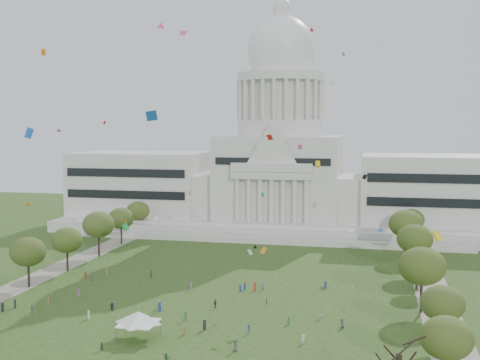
# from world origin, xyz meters

# --- Properties ---
(ground) EXTENTS (400.00, 400.00, 0.00)m
(ground) POSITION_xyz_m (0.00, 0.00, 0.00)
(ground) COLOR #2B4719
(ground) RESTS_ON ground
(capitol) EXTENTS (160.00, 64.50, 91.30)m
(capitol) POSITION_xyz_m (0.00, 113.59, 22.30)
(capitol) COLOR silver
(capitol) RESTS_ON ground
(path_left) EXTENTS (8.00, 160.00, 0.04)m
(path_left) POSITION_xyz_m (-48.00, 30.00, 0.02)
(path_left) COLOR gray
(path_left) RESTS_ON ground
(path_right) EXTENTS (8.00, 160.00, 0.04)m
(path_right) POSITION_xyz_m (48.00, 30.00, 0.02)
(path_right) COLOR gray
(path_right) RESTS_ON ground
(row_tree_r_0) EXTENTS (7.67, 7.67, 10.91)m
(row_tree_r_0) POSITION_xyz_m (44.94, -19.59, 7.75)
(row_tree_r_0) COLOR black
(row_tree_r_0) RESTS_ON ground
(row_tree_r_1) EXTENTS (7.58, 7.58, 10.78)m
(row_tree_r_1) POSITION_xyz_m (46.22, -1.75, 7.66)
(row_tree_r_1) COLOR black
(row_tree_r_1) RESTS_ON ground
(row_tree_l_2) EXTENTS (8.42, 8.42, 11.97)m
(row_tree_l_2) POSITION_xyz_m (-45.04, 17.30, 8.51)
(row_tree_l_2) COLOR black
(row_tree_l_2) RESTS_ON ground
(row_tree_r_2) EXTENTS (9.55, 9.55, 13.58)m
(row_tree_r_2) POSITION_xyz_m (44.17, 17.44, 9.66)
(row_tree_r_2) COLOR black
(row_tree_r_2) RESTS_ON ground
(row_tree_l_3) EXTENTS (8.12, 8.12, 11.55)m
(row_tree_l_3) POSITION_xyz_m (-44.09, 33.92, 8.21)
(row_tree_l_3) COLOR black
(row_tree_l_3) RESTS_ON ground
(row_tree_r_3) EXTENTS (7.01, 7.01, 9.98)m
(row_tree_r_3) POSITION_xyz_m (44.40, 34.48, 7.08)
(row_tree_r_3) COLOR black
(row_tree_r_3) RESTS_ON ground
(row_tree_l_4) EXTENTS (9.29, 9.29, 13.21)m
(row_tree_l_4) POSITION_xyz_m (-44.08, 52.42, 9.39)
(row_tree_l_4) COLOR black
(row_tree_l_4) RESTS_ON ground
(row_tree_r_4) EXTENTS (9.19, 9.19, 13.06)m
(row_tree_r_4) POSITION_xyz_m (44.76, 50.04, 9.29)
(row_tree_r_4) COLOR black
(row_tree_r_4) RESTS_ON ground
(row_tree_l_5) EXTENTS (8.33, 8.33, 11.85)m
(row_tree_l_5) POSITION_xyz_m (-45.22, 71.01, 8.42)
(row_tree_l_5) COLOR black
(row_tree_l_5) RESTS_ON ground
(row_tree_r_5) EXTENTS (9.82, 9.82, 13.96)m
(row_tree_r_5) POSITION_xyz_m (43.49, 70.19, 9.93)
(row_tree_r_5) COLOR black
(row_tree_r_5) RESTS_ON ground
(row_tree_l_6) EXTENTS (8.19, 8.19, 11.64)m
(row_tree_l_6) POSITION_xyz_m (-46.87, 89.14, 8.27)
(row_tree_l_6) COLOR black
(row_tree_l_6) RESTS_ON ground
(row_tree_r_6) EXTENTS (8.42, 8.42, 11.97)m
(row_tree_r_6) POSITION_xyz_m (45.96, 88.13, 8.51)
(row_tree_r_6) COLOR black
(row_tree_r_6) RESTS_ON ground
(big_bare_tree) EXTENTS (6.00, 5.00, 12.80)m
(big_bare_tree) POSITION_xyz_m (38.00, -28.00, 8.67)
(big_bare_tree) COLOR black
(big_bare_tree) RESTS_ON ground
(event_tent) EXTENTS (9.05, 9.05, 5.03)m
(event_tent) POSITION_xyz_m (-6.48, -9.24, 3.90)
(event_tent) COLOR #4C4C4C
(event_tent) RESTS_ON ground
(person_0) EXTENTS (1.06, 0.96, 1.83)m
(person_0) POSITION_xyz_m (28.96, 4.38, 0.91)
(person_0) COLOR #4C4C51
(person_0) RESTS_ON ground
(person_2) EXTENTS (0.90, 0.62, 1.73)m
(person_2) POSITION_xyz_m (24.43, 8.39, 0.87)
(person_2) COLOR silver
(person_2) RESTS_ON ground
(person_3) EXTENTS (0.64, 1.13, 1.69)m
(person_3) POSITION_xyz_m (12.34, -2.46, 0.84)
(person_3) COLOR navy
(person_3) RESTS_ON ground
(person_4) EXTENTS (0.91, 1.19, 1.79)m
(person_4) POSITION_xyz_m (2.23, 11.37, 0.90)
(person_4) COLOR #26262B
(person_4) RESTS_ON ground
(person_5) EXTENTS (1.67, 1.63, 1.80)m
(person_5) POSITION_xyz_m (-8.99, 8.06, 0.90)
(person_5) COLOR silver
(person_5) RESTS_ON ground
(person_6) EXTENTS (0.83, 1.08, 1.97)m
(person_6) POSITION_xyz_m (11.91, -11.50, 0.98)
(person_6) COLOR #4C4C51
(person_6) RESTS_ON ground
(person_7) EXTENTS (0.65, 0.56, 1.49)m
(person_7) POSITION_xyz_m (-10.36, -16.21, 0.75)
(person_7) COLOR #26262B
(person_7) RESTS_ON ground
(person_8) EXTENTS (0.98, 0.76, 1.78)m
(person_8) POSITION_xyz_m (-18.02, 4.65, 0.89)
(person_8) COLOR #26262B
(person_8) RESTS_ON ground
(person_9) EXTENTS (1.14, 1.01, 1.58)m
(person_9) POSITION_xyz_m (22.75, -5.30, 0.79)
(person_9) COLOR silver
(person_9) RESTS_ON ground
(person_10) EXTENTS (0.54, 0.85, 1.36)m
(person_10) POSITION_xyz_m (12.29, 16.53, 0.68)
(person_10) COLOR olive
(person_10) RESTS_ON ground
(person_11) EXTENTS (1.63, 1.37, 1.67)m
(person_11) POSITION_xyz_m (2.23, -18.94, 0.84)
(person_11) COLOR #33723F
(person_11) RESTS_ON ground
(distant_crowd) EXTENTS (63.89, 38.01, 1.94)m
(distant_crowd) POSITION_xyz_m (-13.17, 13.24, 0.88)
(distant_crowd) COLOR #26262B
(distant_crowd) RESTS_ON ground
(kite_swarm) EXTENTS (90.93, 96.61, 58.56)m
(kite_swarm) POSITION_xyz_m (2.53, 7.36, 29.42)
(kite_swarm) COLOR blue
(kite_swarm) RESTS_ON ground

